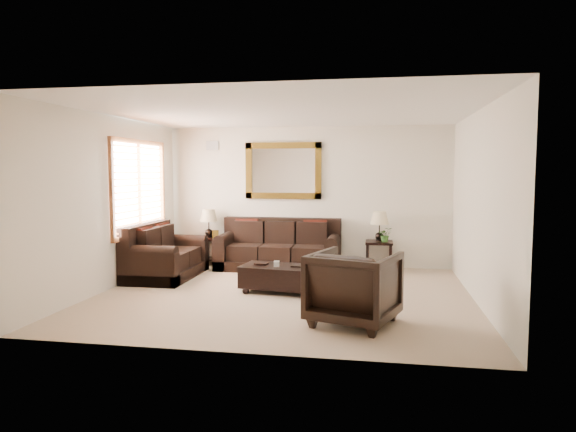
% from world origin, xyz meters
% --- Properties ---
extents(room, '(5.51, 5.01, 2.71)m').
position_xyz_m(room, '(0.00, 0.00, 1.35)').
color(room, gray).
rests_on(room, ground).
extents(window, '(0.07, 1.96, 1.66)m').
position_xyz_m(window, '(-2.70, 0.90, 1.55)').
color(window, white).
rests_on(window, room).
extents(mirror, '(1.50, 0.06, 1.10)m').
position_xyz_m(mirror, '(-0.46, 2.47, 1.85)').
color(mirror, '#452C0D').
rests_on(mirror, room).
extents(air_vent, '(0.25, 0.02, 0.18)m').
position_xyz_m(air_vent, '(-1.90, 2.48, 2.35)').
color(air_vent, '#999999').
rests_on(air_vent, room).
extents(sofa, '(2.29, 0.99, 0.94)m').
position_xyz_m(sofa, '(-0.46, 2.05, 0.34)').
color(sofa, black).
rests_on(sofa, room).
extents(loveseat, '(0.98, 1.65, 0.93)m').
position_xyz_m(loveseat, '(-2.30, 0.91, 0.34)').
color(loveseat, black).
rests_on(loveseat, room).
extents(end_table_left, '(0.50, 0.50, 1.09)m').
position_xyz_m(end_table_left, '(-1.90, 2.21, 0.71)').
color(end_table_left, black).
rests_on(end_table_left, room).
extents(end_table_right, '(0.50, 0.50, 1.09)m').
position_xyz_m(end_table_right, '(1.40, 2.21, 0.71)').
color(end_table_right, black).
rests_on(end_table_right, room).
extents(coffee_table, '(1.26, 0.80, 0.50)m').
position_xyz_m(coffee_table, '(-0.08, 0.19, 0.25)').
color(coffee_table, black).
rests_on(coffee_table, room).
extents(armchair, '(1.18, 1.15, 0.98)m').
position_xyz_m(armchair, '(1.10, -1.29, 0.49)').
color(armchair, black).
rests_on(armchair, floor).
extents(potted_plant, '(0.29, 0.31, 0.21)m').
position_xyz_m(potted_plant, '(1.51, 2.12, 0.65)').
color(potted_plant, '#2C581E').
rests_on(potted_plant, end_table_right).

